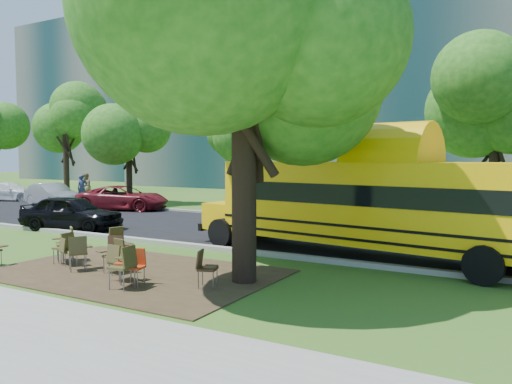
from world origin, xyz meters
The scene contains 30 objects.
ground centered at (0.00, 0.00, 0.00)m, with size 160.00×160.00×0.00m, color #2D5A1C.
dirt_patch centered at (1.00, -0.50, 0.01)m, with size 7.00×4.50×0.03m, color #382819.
asphalt_road centered at (0.00, 7.00, 0.02)m, with size 80.00×8.00×0.04m, color black.
kerb_near centered at (0.00, 3.00, 0.07)m, with size 80.00×0.25×0.14m, color gray.
kerb_far centered at (0.00, 11.10, 0.07)m, with size 80.00×0.25×0.14m, color gray.
building_main centered at (-8.00, 36.00, 11.00)m, with size 38.00×16.00×22.00m, color slate.
building_left centered at (-38.00, 40.00, 10.00)m, with size 26.00×14.00×20.00m, color slate.
bg_tree_0 centered at (-12.00, 13.00, 4.57)m, with size 5.20×5.20×7.18m.
bg_tree_1 centered at (-20.00, 15.00, 5.39)m, with size 6.00×6.00×8.40m.
bg_tree_2 centered at (-5.00, 16.00, 4.21)m, with size 4.80×4.80×6.62m.
bg_tree_3 centered at (8.00, 14.00, 5.03)m, with size 5.60×5.60×7.84m.
main_tree centered at (3.87, 0.06, 5.62)m, with size 7.20×7.20×9.23m.
school_bus centered at (6.10, 4.02, 1.59)m, with size 11.42×3.97×2.74m.
chair_1 centered at (-1.01, -0.81, 0.47)m, with size 0.61×0.48×0.77m.
chair_2 centered at (-0.27, -1.07, 0.57)m, with size 0.62×0.79×0.92m.
chair_3 centered at (0.66, -0.77, 0.54)m, with size 0.63×0.51×0.87m.
chair_4 centered at (1.36, -1.34, 0.55)m, with size 0.61×0.52×0.89m.
chair_5 centered at (1.90, -1.44, 0.52)m, with size 0.58×0.62×0.85m.
chair_6 centered at (1.95, -1.75, 0.60)m, with size 0.63×0.64×0.97m.
chair_7 centered at (3.41, -0.83, 0.53)m, with size 0.65×0.58×0.85m.
chair_8 centered at (-1.31, -0.63, 0.54)m, with size 0.54×0.57×0.87m.
chair_9 centered at (-1.54, -0.37, 0.59)m, with size 0.82×0.65×0.96m.
chair_10 centered at (-0.36, 0.36, 0.58)m, with size 0.56×0.72×0.95m.
chair_11 centered at (0.29, -0.29, 0.55)m, with size 0.59×0.74×0.89m.
black_car centered at (-6.32, 3.83, 0.69)m, with size 1.63×4.05×1.38m, color black.
bg_car_silver centered at (-14.81, 9.62, 0.68)m, with size 1.45×4.16×1.37m, color #97989C.
bg_car_white centered at (-20.45, 10.80, 0.61)m, with size 1.70×4.19×1.21m, color white.
bg_car_red centered at (-9.78, 10.21, 0.67)m, with size 2.22×4.82×1.34m, color maroon.
pedestrian_a centered at (-15.19, 12.17, 0.89)m, with size 0.65×0.43×1.79m, color navy.
pedestrian_b centered at (-16.94, 14.02, 0.90)m, with size 0.88×0.68×1.81m, color #896652.
Camera 1 is at (9.64, -9.61, 2.87)m, focal length 35.00 mm.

